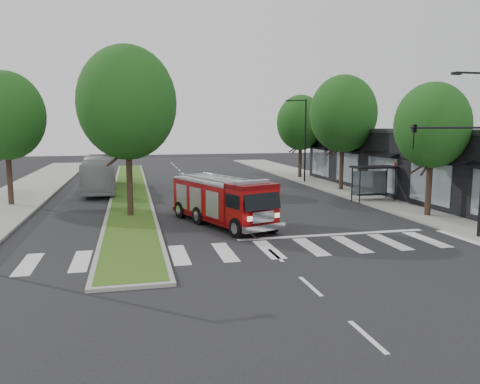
% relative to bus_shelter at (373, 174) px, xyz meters
% --- Properties ---
extents(ground, '(140.00, 140.00, 0.00)m').
position_rel_bus_shelter_xyz_m(ground, '(-11.20, -8.15, -2.04)').
color(ground, black).
rests_on(ground, ground).
extents(sidewalk_right, '(5.00, 80.00, 0.15)m').
position_rel_bus_shelter_xyz_m(sidewalk_right, '(1.30, 1.85, -1.96)').
color(sidewalk_right, gray).
rests_on(sidewalk_right, ground).
extents(median, '(3.00, 50.00, 0.15)m').
position_rel_bus_shelter_xyz_m(median, '(-17.20, 9.85, -1.96)').
color(median, gray).
rests_on(median, ground).
extents(storefront_row, '(8.00, 30.00, 5.00)m').
position_rel_bus_shelter_xyz_m(storefront_row, '(5.80, 1.85, 0.46)').
color(storefront_row, black).
rests_on(storefront_row, ground).
extents(bus_shelter, '(3.20, 1.60, 2.61)m').
position_rel_bus_shelter_xyz_m(bus_shelter, '(0.00, 0.00, 0.00)').
color(bus_shelter, black).
rests_on(bus_shelter, ground).
extents(tree_right_near, '(4.40, 4.40, 8.05)m').
position_rel_bus_shelter_xyz_m(tree_right_near, '(0.30, -6.15, 3.47)').
color(tree_right_near, black).
rests_on(tree_right_near, ground).
extents(tree_right_mid, '(5.60, 5.60, 9.72)m').
position_rel_bus_shelter_xyz_m(tree_right_mid, '(0.30, 5.85, 4.45)').
color(tree_right_mid, black).
rests_on(tree_right_mid, ground).
extents(tree_right_far, '(5.00, 5.00, 8.73)m').
position_rel_bus_shelter_xyz_m(tree_right_far, '(0.30, 15.85, 3.80)').
color(tree_right_far, black).
rests_on(tree_right_far, ground).
extents(tree_median_near, '(5.80, 5.80, 10.16)m').
position_rel_bus_shelter_xyz_m(tree_median_near, '(-17.20, -2.15, 4.77)').
color(tree_median_near, black).
rests_on(tree_median_near, ground).
extents(tree_median_far, '(5.60, 5.60, 9.72)m').
position_rel_bus_shelter_xyz_m(tree_median_far, '(-17.20, 11.85, 4.45)').
color(tree_median_far, black).
rests_on(tree_median_far, ground).
extents(tree_left_mid, '(5.20, 5.20, 9.16)m').
position_rel_bus_shelter_xyz_m(tree_left_mid, '(-25.20, 3.85, 4.12)').
color(tree_left_mid, black).
rests_on(tree_left_mid, ground).
extents(streetlight_right_near, '(4.08, 0.22, 8.00)m').
position_rel_bus_shelter_xyz_m(streetlight_right_near, '(-1.59, -11.65, 2.63)').
color(streetlight_right_near, black).
rests_on(streetlight_right_near, ground).
extents(streetlight_right_far, '(2.11, 0.20, 8.00)m').
position_rel_bus_shelter_xyz_m(streetlight_right_far, '(-0.85, 11.85, 2.44)').
color(streetlight_right_far, black).
rests_on(streetlight_right_far, ground).
extents(fire_engine, '(5.04, 8.30, 2.77)m').
position_rel_bus_shelter_xyz_m(fire_engine, '(-12.20, -5.48, -0.71)').
color(fire_engine, '#580405').
rests_on(fire_engine, ground).
extents(city_bus, '(2.81, 10.82, 3.00)m').
position_rel_bus_shelter_xyz_m(city_bus, '(-19.70, 10.33, -0.54)').
color(city_bus, '#AAAAAF').
rests_on(city_bus, ground).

